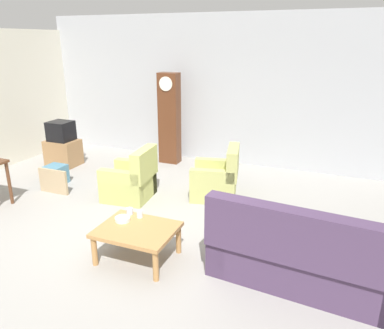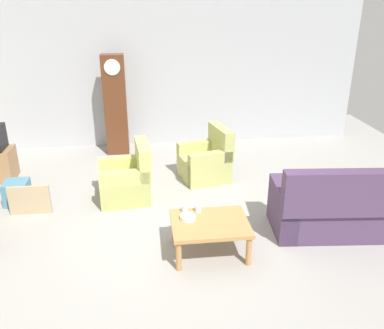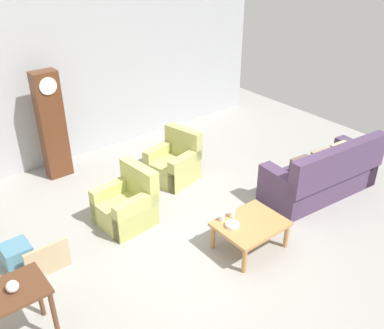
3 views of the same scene
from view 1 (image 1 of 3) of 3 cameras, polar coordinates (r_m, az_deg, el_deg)
The scene contains 14 objects.
ground_plane at distance 5.63m, azimuth -7.89°, elevation -9.78°, with size 10.40×10.40×0.00m, color #999691.
garage_door_wall at distance 8.32m, azimuth 4.15°, elevation 11.31°, with size 8.40×0.16×3.20m, color #ADAFB5.
couch_floral at distance 4.46m, azimuth 16.77°, elevation -13.43°, with size 2.17×1.07×1.04m.
armchair_olive_near at distance 6.57m, azimuth -9.37°, elevation -2.63°, with size 0.86×0.83×0.92m.
armchair_olive_far at distance 6.55m, azimuth 3.85°, elevation -2.46°, with size 0.94×0.92×0.92m.
coffee_table_wood at distance 4.77m, azimuth -8.45°, elevation -10.28°, with size 0.96×0.76×0.44m.
grandfather_clock at distance 8.26m, azimuth -3.48°, elevation 7.06°, with size 0.44×0.30×1.99m.
tv_stand_cabinet at distance 8.70m, azimuth -19.17°, elevation 1.74°, with size 0.68×0.52×0.56m, color #997047.
tv_crt at distance 8.58m, azimuth -19.51°, elevation 4.88°, with size 0.48×0.44×0.42m, color black.
framed_picture_leaning at distance 7.18m, azimuth -20.55°, elevation -2.43°, with size 0.60×0.05×0.45m, color tan.
storage_box_blue at distance 7.63m, azimuth -20.24°, elevation -1.49°, with size 0.36×0.37×0.36m, color teal.
cup_white_porcelain at distance 4.98m, azimuth -8.05°, elevation -7.52°, with size 0.08×0.08×0.10m, color white.
cup_blue_rimmed at distance 5.08m, azimuth -9.57°, elevation -7.08°, with size 0.09×0.09×0.09m, color silver.
bowl_white_stacked at distance 4.93m, azimuth -10.61°, elevation -8.24°, with size 0.20×0.20×0.05m, color white.
Camera 1 is at (2.55, -4.25, 2.67)m, focal length 34.69 mm.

